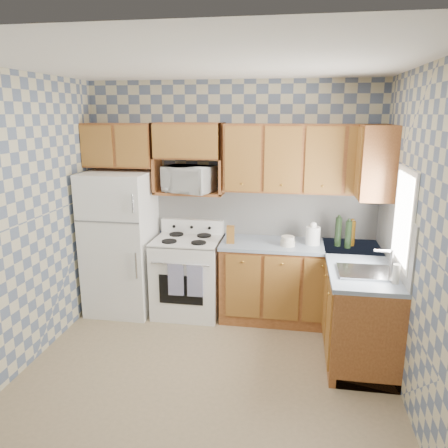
{
  "coord_description": "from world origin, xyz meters",
  "views": [
    {
      "loc": [
        0.74,
        -3.44,
        2.33
      ],
      "look_at": [
        0.05,
        0.75,
        1.25
      ],
      "focal_mm": 35.0,
      "sensor_mm": 36.0,
      "label": 1
    }
  ],
  "objects_px": {
    "refrigerator": "(121,243)",
    "electric_kettle": "(313,236)",
    "stove_body": "(188,277)",
    "microwave": "(189,179)"
  },
  "relations": [
    {
      "from": "stove_body",
      "to": "refrigerator",
      "type": "bearing_deg",
      "value": -178.22
    },
    {
      "from": "microwave",
      "to": "electric_kettle",
      "type": "distance_m",
      "value": 1.54
    },
    {
      "from": "refrigerator",
      "to": "stove_body",
      "type": "relative_size",
      "value": 1.87
    },
    {
      "from": "refrigerator",
      "to": "electric_kettle",
      "type": "height_order",
      "value": "refrigerator"
    },
    {
      "from": "microwave",
      "to": "stove_body",
      "type": "bearing_deg",
      "value": -78.1
    },
    {
      "from": "refrigerator",
      "to": "stove_body",
      "type": "xyz_separation_m",
      "value": [
        0.8,
        0.03,
        -0.39
      ]
    },
    {
      "from": "microwave",
      "to": "electric_kettle",
      "type": "bearing_deg",
      "value": 13.14
    },
    {
      "from": "refrigerator",
      "to": "microwave",
      "type": "distance_m",
      "value": 1.12
    },
    {
      "from": "refrigerator",
      "to": "electric_kettle",
      "type": "distance_m",
      "value": 2.24
    },
    {
      "from": "stove_body",
      "to": "electric_kettle",
      "type": "distance_m",
      "value": 1.54
    }
  ]
}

